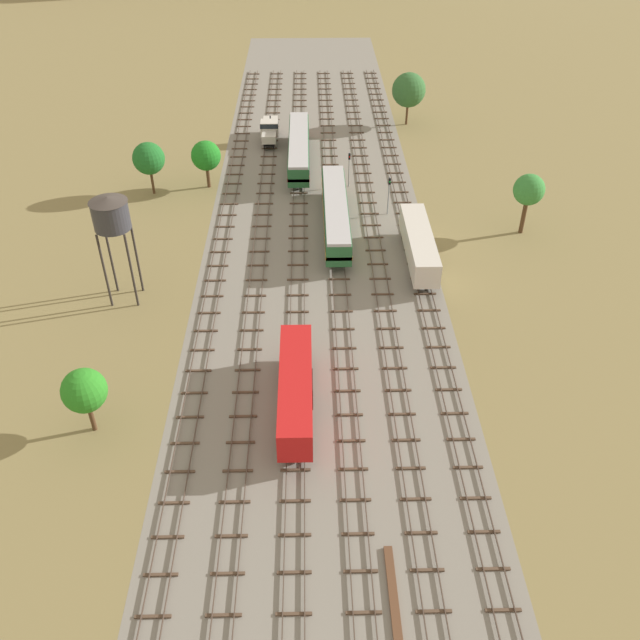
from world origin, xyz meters
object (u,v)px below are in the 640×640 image
(diesel_railcar_centre_mid, at_px, (336,212))
(signal_post_nearest, at_px, (389,191))
(freight_boxcar_centre_left_nearest, at_px, (296,388))
(signal_post_near, at_px, (349,165))
(freight_boxcar_right_near, at_px, (419,244))
(shunter_loco_left_far, at_px, (270,129))
(diesel_railcar_centre_left_midfar, at_px, (299,147))
(water_tower, at_px, (111,215))

(diesel_railcar_centre_mid, relative_size, signal_post_nearest, 3.99)
(freight_boxcar_centre_left_nearest, distance_m, signal_post_near, 43.71)
(freight_boxcar_centre_left_nearest, distance_m, freight_boxcar_right_near, 27.22)
(shunter_loco_left_far, relative_size, signal_post_near, 1.72)
(diesel_railcar_centre_mid, bearing_deg, signal_post_nearest, 31.51)
(signal_post_nearest, distance_m, signal_post_near, 9.26)
(diesel_railcar_centre_left_midfar, bearing_deg, freight_boxcar_centre_left_nearest, -89.99)
(freight_boxcar_right_near, height_order, signal_post_nearest, signal_post_nearest)
(freight_boxcar_right_near, relative_size, shunter_loco_left_far, 1.65)
(freight_boxcar_centre_left_nearest, xyz_separation_m, shunter_loco_left_far, (-4.58, 59.09, -0.44))
(freight_boxcar_centre_left_nearest, bearing_deg, signal_post_near, 80.98)
(freight_boxcar_right_near, bearing_deg, water_tower, -168.65)
(freight_boxcar_right_near, relative_size, signal_post_nearest, 2.72)
(signal_post_nearest, xyz_separation_m, signal_post_near, (-4.57, 8.05, -0.13))
(freight_boxcar_centre_left_nearest, xyz_separation_m, signal_post_nearest, (11.42, 35.11, 0.83))
(freight_boxcar_right_near, bearing_deg, diesel_railcar_centre_mid, 141.06)
(freight_boxcar_right_near, xyz_separation_m, diesel_railcar_centre_mid, (-9.15, 7.39, 0.15))
(signal_post_nearest, bearing_deg, diesel_railcar_centre_mid, -148.49)
(freight_boxcar_right_near, relative_size, diesel_railcar_centre_mid, 0.68)
(diesel_railcar_centre_left_midfar, xyz_separation_m, shunter_loco_left_far, (-4.57, 8.61, -0.59))
(freight_boxcar_centre_left_nearest, distance_m, signal_post_nearest, 36.93)
(freight_boxcar_right_near, relative_size, signal_post_near, 2.85)
(water_tower, bearing_deg, freight_boxcar_right_near, 11.35)
(diesel_railcar_centre_left_midfar, height_order, water_tower, water_tower)
(freight_boxcar_centre_left_nearest, distance_m, water_tower, 26.06)
(freight_boxcar_centre_left_nearest, relative_size, water_tower, 1.18)
(diesel_railcar_centre_mid, relative_size, water_tower, 1.72)
(diesel_railcar_centre_mid, bearing_deg, signal_post_near, 79.44)
(freight_boxcar_centre_left_nearest, bearing_deg, water_tower, 136.67)
(shunter_loco_left_far, bearing_deg, diesel_railcar_centre_left_midfar, -62.04)
(diesel_railcar_centre_left_midfar, height_order, shunter_loco_left_far, diesel_railcar_centre_left_midfar)
(diesel_railcar_centre_left_midfar, relative_size, signal_post_near, 4.17)
(signal_post_nearest, bearing_deg, water_tower, -148.68)
(diesel_railcar_centre_mid, height_order, shunter_loco_left_far, diesel_railcar_centre_mid)
(freight_boxcar_centre_left_nearest, xyz_separation_m, signal_post_near, (6.85, 43.16, 0.70))
(freight_boxcar_right_near, height_order, diesel_railcar_centre_left_midfar, diesel_railcar_centre_left_midfar)
(freight_boxcar_right_near, xyz_separation_m, water_tower, (-31.86, -6.39, 7.52))
(freight_boxcar_centre_left_nearest, relative_size, signal_post_nearest, 2.72)
(diesel_railcar_centre_mid, distance_m, signal_post_nearest, 8.07)
(shunter_loco_left_far, height_order, water_tower, water_tower)
(water_tower, xyz_separation_m, signal_post_near, (25.00, 26.04, -6.82))
(signal_post_nearest, bearing_deg, freight_boxcar_centre_left_nearest, -108.02)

